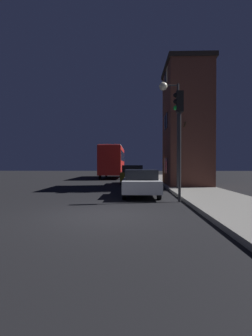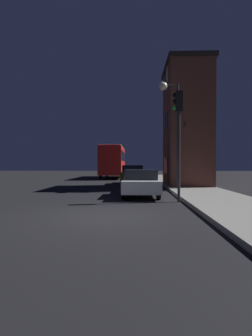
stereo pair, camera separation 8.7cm
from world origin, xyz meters
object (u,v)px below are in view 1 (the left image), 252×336
Objects in this scene: traffic_light at (179,123)px; bare_tree at (180,156)px; car_near_lane at (141,182)px; car_mid_lane at (132,174)px; streetlamp at (170,110)px; bus at (113,160)px.

traffic_light is 1.10× the size of bare_tree.
car_near_lane is (-2.77, -4.18, -1.47)m from bare_tree.
traffic_light reaches higher than car_near_lane.
traffic_light reaches higher than car_mid_lane.
bus is (-4.81, 15.69, -2.75)m from streetlamp.
streetlamp is 1.36× the size of traffic_light.
bus is 10.25m from car_mid_lane.
traffic_light is 1.22× the size of car_mid_lane.
streetlamp reaches higher than car_near_lane.
bus is at bearing 107.06° from streetlamp.
streetlamp is 1.50× the size of bare_tree.
streetlamp is at bearing 86.53° from traffic_light.
car_mid_lane is (2.46, -9.85, -1.42)m from bus.
traffic_light is at bearing -54.19° from car_near_lane.
car_mid_lane is at bearing 100.97° from traffic_light.
car_near_lane is 8.47m from car_mid_lane.
streetlamp is 3.33m from bare_tree.
bare_tree is 15.23m from bus.
streetlamp is at bearing 54.34° from car_near_lane.
traffic_light is at bearing -77.56° from bus.
traffic_light is at bearing -93.47° from streetlamp.
bare_tree is 0.44× the size of bus.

